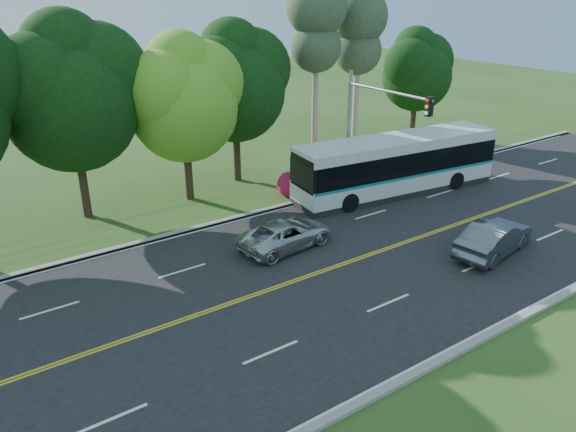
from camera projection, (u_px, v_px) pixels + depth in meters
ground at (341, 265)px, 24.82m from camera, size 120.00×120.00×0.00m
road at (341, 265)px, 24.81m from camera, size 60.00×14.00×0.02m
curb_north at (256, 212)px, 30.19m from camera, size 60.00×0.30×0.15m
curb_south at (474, 343)px, 19.39m from camera, size 60.00×0.30×0.15m
grass_verge at (238, 202)px, 31.59m from camera, size 60.00×4.00×0.10m
lane_markings at (339, 265)px, 24.76m from camera, size 57.60×13.82×0.00m
tree_row at (116, 84)px, 28.64m from camera, size 44.70×9.10×13.84m
bougainvillea_hedge at (346, 172)px, 34.47m from camera, size 9.50×2.25×1.50m
traffic_signal at (372, 118)px, 30.48m from camera, size 0.42×6.10×7.00m
transit_bus at (396, 166)px, 32.58m from camera, size 12.90×4.22×3.31m
sedan at (494, 238)px, 25.55m from camera, size 4.93×2.43×1.55m
suv at (286, 234)px, 26.21m from camera, size 4.91×2.64×1.31m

